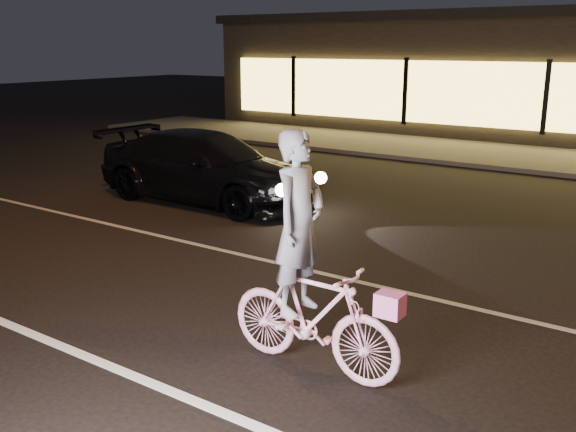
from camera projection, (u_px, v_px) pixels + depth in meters
The scene contains 6 objects.
ground at pixel (219, 319), 7.52m from camera, with size 90.00×90.00×0.00m, color black.
lane_stripe_near at pixel (120, 370), 6.33m from camera, with size 60.00×0.12×0.01m, color silver.
lane_stripe_far at pixel (311, 271), 9.11m from camera, with size 60.00×0.10×0.01m, color gray.
sidewalk at pixel (524, 158), 17.84m from camera, with size 30.00×4.00×0.12m, color #383533.
cyclist at pixel (309, 289), 6.16m from camera, with size 1.89×0.65×2.37m.
sedan at pixel (206, 167), 13.00m from camera, with size 4.89×1.99×1.41m.
Camera 1 is at (4.62, -5.26, 3.12)m, focal length 40.00 mm.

